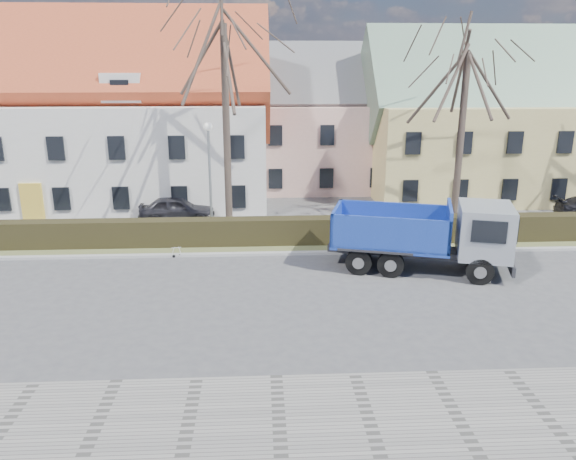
{
  "coord_description": "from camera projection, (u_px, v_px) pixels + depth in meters",
  "views": [
    {
      "loc": [
        -0.4,
        -19.99,
        8.53
      ],
      "look_at": [
        0.82,
        3.22,
        1.6
      ],
      "focal_mm": 35.0,
      "sensor_mm": 36.0,
      "label": 1
    }
  ],
  "objects": [
    {
      "name": "tree_1",
      "position": [
        226.0,
        109.0,
        27.82
      ],
      "size": [
        9.2,
        9.2,
        12.65
      ],
      "primitive_type": null,
      "color": "#3E322A",
      "rests_on": "ground"
    },
    {
      "name": "streetlight",
      "position": [
        210.0,
        182.0,
        27.3
      ],
      "size": [
        0.46,
        0.46,
        5.91
      ],
      "primitive_type": null,
      "color": "gray",
      "rests_on": "ground"
    },
    {
      "name": "cart_frame",
      "position": [
        173.0,
        252.0,
        25.53
      ],
      "size": [
        0.65,
        0.44,
        0.55
      ],
      "primitive_type": null,
      "rotation": [
        0.0,
        0.0,
        0.17
      ],
      "color": "silver",
      "rests_on": "ground"
    },
    {
      "name": "sidewalk_near",
      "position": [
        280.0,
        432.0,
        13.45
      ],
      "size": [
        80.0,
        5.0,
        0.08
      ],
      "primitive_type": "cube",
      "color": "gray",
      "rests_on": "ground"
    },
    {
      "name": "grass_strip",
      "position": [
        268.0,
        243.0,
        27.51
      ],
      "size": [
        80.0,
        3.0,
        0.1
      ],
      "primitive_type": "cube",
      "color": "#585F35",
      "rests_on": "ground"
    },
    {
      "name": "tree_2",
      "position": [
        462.0,
        125.0,
        28.65
      ],
      "size": [
        8.0,
        8.0,
        11.0
      ],
      "primitive_type": null,
      "color": "#3E322A",
      "rests_on": "ground"
    },
    {
      "name": "building_yellow",
      "position": [
        504.0,
        130.0,
        37.45
      ],
      "size": [
        18.8,
        10.8,
        8.5
      ],
      "primitive_type": null,
      "color": "tan",
      "rests_on": "ground"
    },
    {
      "name": "parked_car_a",
      "position": [
        177.0,
        209.0,
        31.33
      ],
      "size": [
        4.18,
        1.71,
        1.42
      ],
      "primitive_type": "imported",
      "rotation": [
        0.0,
        0.0,
        1.58
      ],
      "color": "#26252B",
      "rests_on": "ground"
    },
    {
      "name": "ground",
      "position": [
        271.0,
        294.0,
        21.59
      ],
      "size": [
        120.0,
        120.0,
        0.0
      ],
      "primitive_type": "plane",
      "color": "#48494B"
    },
    {
      "name": "curb_far",
      "position": [
        269.0,
        254.0,
        25.98
      ],
      "size": [
        80.0,
        0.3,
        0.12
      ],
      "primitive_type": "cube",
      "color": "#9D9C9B",
      "rests_on": "ground"
    },
    {
      "name": "building_white",
      "position": [
        56.0,
        126.0,
        34.89
      ],
      "size": [
        26.8,
        10.8,
        9.5
      ],
      "primitive_type": null,
      "color": "silver",
      "rests_on": "ground"
    },
    {
      "name": "hedge",
      "position": [
        268.0,
        233.0,
        27.15
      ],
      "size": [
        60.0,
        0.9,
        1.3
      ],
      "primitive_type": "cube",
      "color": "black",
      "rests_on": "ground"
    },
    {
      "name": "building_pink",
      "position": [
        320.0,
        130.0,
        39.79
      ],
      "size": [
        10.8,
        8.8,
        8.0
      ],
      "primitive_type": null,
      "color": "#D6A498",
      "rests_on": "ground"
    },
    {
      "name": "dump_truck",
      "position": [
        414.0,
        235.0,
        23.78
      ],
      "size": [
        8.19,
        4.87,
        3.08
      ],
      "primitive_type": null,
      "rotation": [
        0.0,
        0.0,
        -0.28
      ],
      "color": "navy",
      "rests_on": "ground"
    }
  ]
}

